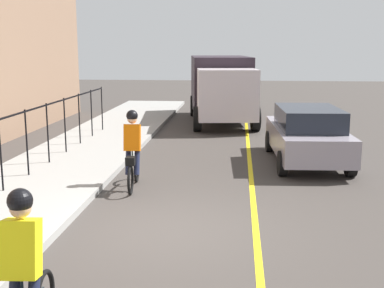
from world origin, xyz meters
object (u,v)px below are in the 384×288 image
at_px(cyclist_lead, 133,150).
at_px(cyclist_follow, 24,275).
at_px(box_truck_background, 221,86).
at_px(patrol_sedan, 307,134).

relative_size(cyclist_lead, cyclist_follow, 1.00).
bearing_deg(cyclist_lead, cyclist_follow, 177.64).
bearing_deg(box_truck_background, patrol_sedan, 12.24).
bearing_deg(box_truck_background, cyclist_follow, -11.65).
relative_size(cyclist_follow, patrol_sedan, 0.41).
bearing_deg(cyclist_lead, box_truck_background, -12.69).
xyz_separation_m(cyclist_lead, box_truck_background, (10.72, -1.62, 0.64)).
height_order(cyclist_follow, patrol_sedan, cyclist_follow).
bearing_deg(box_truck_background, cyclist_lead, -15.46).
height_order(cyclist_lead, cyclist_follow, same).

